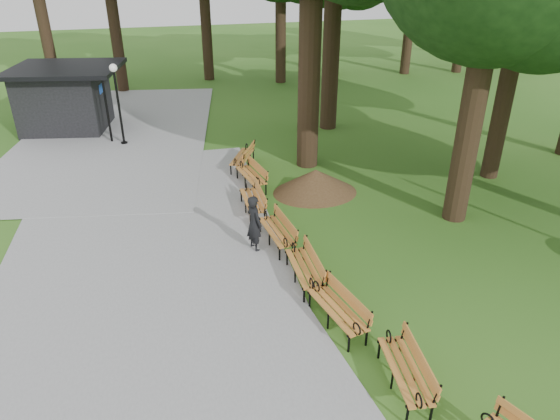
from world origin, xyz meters
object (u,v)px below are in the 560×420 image
object	(u,v)px
kiosk	(64,98)
lamp_post	(116,88)
bench_1	(405,370)
bench_5	(252,200)
person	(254,223)
bench_3	(304,268)
bench_7	(242,157)
bench_6	(251,175)
bench_2	(337,310)
dirt_mound	(315,181)
bench_4	(277,231)

from	to	relation	value
kiosk	lamp_post	bearing A→B (deg)	-37.51
bench_1	bench_5	distance (m)	7.89
person	bench_3	size ratio (longest dim) A/B	0.86
lamp_post	bench_7	distance (m)	6.19
bench_3	bench_6	bearing A→B (deg)	-177.76
bench_3	bench_6	world-z (taller)	same
bench_3	kiosk	bearing A→B (deg)	-152.98
bench_2	dirt_mound	bearing A→B (deg)	153.87
person	dirt_mound	world-z (taller)	person
bench_3	bench_4	distance (m)	1.94
person	bench_5	xyz separation A→B (m)	(0.39, 2.15, -0.38)
bench_7	bench_4	bearing A→B (deg)	24.70
lamp_post	bench_6	xyz separation A→B (m)	(4.37, -5.68, -1.97)
bench_5	bench_2	bearing A→B (deg)	7.82
kiosk	bench_6	size ratio (longest dim) A/B	2.42
person	dirt_mound	xyz separation A→B (m)	(2.78, 3.10, -0.40)
person	lamp_post	world-z (taller)	lamp_post
bench_1	bench_3	size ratio (longest dim) A/B	1.00
bench_5	bench_3	bearing A→B (deg)	7.54
kiosk	bench_7	size ratio (longest dim) A/B	2.42
bench_3	bench_4	size ratio (longest dim) A/B	1.00
dirt_mound	bench_4	size ratio (longest dim) A/B	1.28
person	bench_2	xyz separation A→B (m)	(1.07, -3.62, -0.38)
bench_6	bench_1	bearing A→B (deg)	-4.01
dirt_mound	bench_4	xyz separation A→B (m)	(-2.14, -3.04, 0.02)
person	bench_4	xyz separation A→B (m)	(0.65, 0.06, -0.38)
person	bench_5	size ratio (longest dim) A/B	0.86
bench_4	bench_1	bearing A→B (deg)	4.46
bench_2	bench_7	size ratio (longest dim) A/B	1.00
bench_2	bench_6	distance (m)	7.73
bench_2	bench_3	xyz separation A→B (m)	(-0.23, 1.75, 0.00)
bench_4	bench_7	size ratio (longest dim) A/B	1.00
dirt_mound	bench_1	size ratio (longest dim) A/B	1.28
person	bench_1	bearing A→B (deg)	176.67
bench_4	bench_5	distance (m)	2.10
bench_1	kiosk	bearing A→B (deg)	-149.60
kiosk	bench_3	distance (m)	16.08
bench_1	bench_2	size ratio (longest dim) A/B	1.00
kiosk	bench_2	bearing A→B (deg)	-55.10
dirt_mound	bench_3	distance (m)	5.34
kiosk	bench_5	distance (m)	12.34
person	bench_2	size ratio (longest dim) A/B	0.86
lamp_post	bench_3	bearing A→B (deg)	-69.04
bench_1	bench_3	xyz separation A→B (m)	(-0.82, 3.76, 0.00)
bench_3	bench_5	bearing A→B (deg)	-172.22
person	bench_5	bearing A→B (deg)	-30.13
lamp_post	bench_6	size ratio (longest dim) A/B	1.78
bench_6	bench_3	bearing A→B (deg)	-8.49
bench_3	bench_7	bearing A→B (deg)	-178.28
bench_1	bench_2	xyz separation A→B (m)	(-0.60, 2.01, 0.00)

